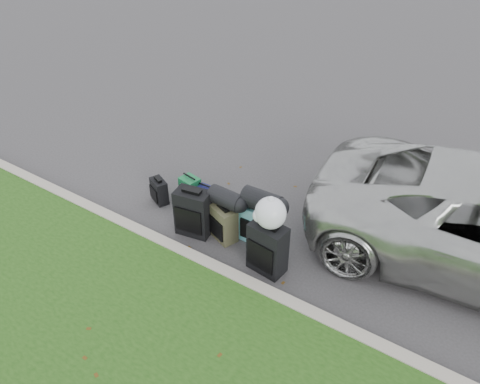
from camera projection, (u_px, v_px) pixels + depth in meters
The scene contains 12 objects.
ground at pixel (238, 228), 7.42m from camera, with size 120.00×120.00×0.00m, color #383535.
curb at pixel (200, 262), 6.70m from camera, with size 120.00×0.18×0.15m, color #9E937F.
suitcase_small_black at pixel (159, 191), 7.90m from camera, with size 0.34×0.19×0.43m, color black.
suitcase_large_black_left at pixel (193, 212), 7.14m from camera, with size 0.53×0.32×0.76m, color black.
suitcase_olive at pixel (224, 223), 7.08m from camera, with size 0.41×0.26×0.57m, color #363521.
suitcase_teal at pixel (255, 224), 7.03m from camera, with size 0.43×0.26×0.61m, color #55A3A9.
suitcase_large_black_right at pixel (268, 248), 6.47m from camera, with size 0.52×0.31×0.77m, color black.
tote_green at pixel (190, 187), 8.05m from camera, with size 0.32×0.25×0.36m, color #19723B.
tote_navy at pixel (205, 193), 7.99m from camera, with size 0.24×0.19×0.26m, color #181A54.
duffel_left at pixel (226, 198), 6.89m from camera, with size 0.28×0.28×0.51m, color black.
duffel_right at pixel (261, 201), 6.72m from camera, with size 0.32×0.32×0.57m, color black.
trash_bag at pixel (270, 213), 6.14m from camera, with size 0.43×0.43×0.43m, color white.
Camera 1 is at (3.16, -4.78, 4.75)m, focal length 35.00 mm.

